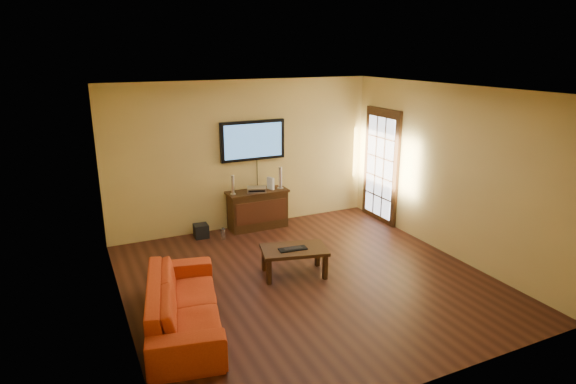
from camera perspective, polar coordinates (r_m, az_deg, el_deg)
ground_plane at (r=7.08m, az=2.25°, el=-10.34°), size 5.00×5.00×0.00m
room_walls at (r=7.04m, az=0.04°, el=4.15°), size 5.00×5.00×5.00m
french_door at (r=9.32m, az=10.94°, el=2.91°), size 0.07×1.02×2.22m
media_console at (r=8.91m, az=-3.61°, el=-2.05°), size 1.13×0.43×0.72m
television at (r=8.76m, az=-4.20°, el=6.10°), size 1.22×0.08×0.72m
coffee_table at (r=7.07m, az=0.74°, el=-7.13°), size 1.05×0.78×0.42m
sofa at (r=5.94m, az=-12.32°, el=-11.91°), size 1.02×2.16×0.81m
speaker_left at (r=8.59m, az=-6.55°, el=0.76°), size 0.10×0.10×0.35m
speaker_right at (r=8.89m, az=-0.91°, el=1.59°), size 0.11×0.11×0.41m
av_receiver at (r=8.76m, az=-3.73°, el=0.33°), size 0.41×0.35×0.08m
game_console at (r=8.86m, az=-2.08°, el=1.03°), size 0.09×0.17×0.22m
subwoofer at (r=8.66m, az=-10.26°, el=-4.56°), size 0.25×0.25×0.24m
bottle at (r=8.50m, az=-7.70°, el=-4.95°), size 0.08×0.08×0.23m
keyboard at (r=7.00m, az=0.58°, el=-6.75°), size 0.42×0.20×0.02m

